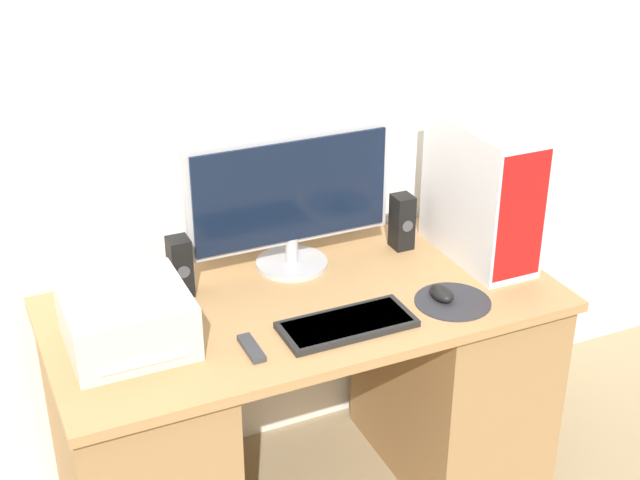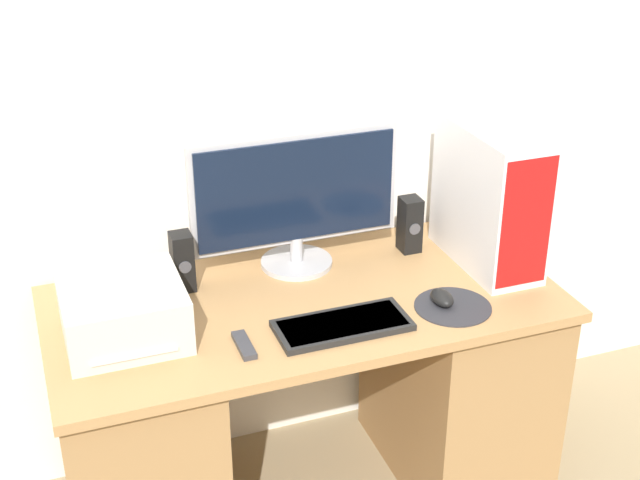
{
  "view_description": "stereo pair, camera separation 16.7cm",
  "coord_description": "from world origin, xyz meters",
  "px_view_note": "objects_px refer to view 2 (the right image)",
  "views": [
    {
      "loc": [
        -0.88,
        -1.68,
        2.05
      ],
      "look_at": [
        0.05,
        0.35,
        0.93
      ],
      "focal_mm": 50.0,
      "sensor_mm": 36.0,
      "label": 1
    },
    {
      "loc": [
        -0.72,
        -1.75,
        2.05
      ],
      "look_at": [
        0.05,
        0.35,
        0.93
      ],
      "focal_mm": 50.0,
      "sensor_mm": 36.0,
      "label": 2
    }
  ],
  "objects_px": {
    "printer": "(123,312)",
    "keyboard": "(343,325)",
    "speaker_right": "(410,224)",
    "monitor": "(295,196)",
    "speaker_left": "(182,262)",
    "mouse": "(442,298)",
    "computer_tower": "(490,197)",
    "remote_control": "(244,345)"
  },
  "relations": [
    {
      "from": "printer",
      "to": "keyboard",
      "type": "bearing_deg",
      "value": -15.99
    },
    {
      "from": "keyboard",
      "to": "speaker_right",
      "type": "relative_size",
      "value": 2.06
    },
    {
      "from": "monitor",
      "to": "speaker_right",
      "type": "height_order",
      "value": "monitor"
    },
    {
      "from": "monitor",
      "to": "keyboard",
      "type": "distance_m",
      "value": 0.45
    },
    {
      "from": "speaker_right",
      "to": "printer",
      "type": "bearing_deg",
      "value": -167.66
    },
    {
      "from": "monitor",
      "to": "printer",
      "type": "bearing_deg",
      "value": -157.34
    },
    {
      "from": "monitor",
      "to": "speaker_right",
      "type": "xyz_separation_m",
      "value": [
        0.37,
        -0.03,
        -0.14
      ]
    },
    {
      "from": "speaker_right",
      "to": "speaker_left",
      "type": "bearing_deg",
      "value": -179.91
    },
    {
      "from": "mouse",
      "to": "printer",
      "type": "height_order",
      "value": "printer"
    },
    {
      "from": "speaker_left",
      "to": "speaker_right",
      "type": "xyz_separation_m",
      "value": [
        0.73,
        0.0,
        0.0
      ]
    },
    {
      "from": "printer",
      "to": "computer_tower",
      "type": "bearing_deg",
      "value": 2.72
    },
    {
      "from": "speaker_right",
      "to": "monitor",
      "type": "bearing_deg",
      "value": 175.22
    },
    {
      "from": "computer_tower",
      "to": "speaker_left",
      "type": "relative_size",
      "value": 2.44
    },
    {
      "from": "printer",
      "to": "monitor",
      "type": "bearing_deg",
      "value": 22.66
    },
    {
      "from": "printer",
      "to": "speaker_left",
      "type": "xyz_separation_m",
      "value": [
        0.2,
        0.2,
        0.01
      ]
    },
    {
      "from": "speaker_left",
      "to": "computer_tower",
      "type": "bearing_deg",
      "value": -9.23
    },
    {
      "from": "mouse",
      "to": "computer_tower",
      "type": "bearing_deg",
      "value": 38.09
    },
    {
      "from": "mouse",
      "to": "printer",
      "type": "relative_size",
      "value": 0.29
    },
    {
      "from": "mouse",
      "to": "speaker_right",
      "type": "distance_m",
      "value": 0.36
    },
    {
      "from": "computer_tower",
      "to": "speaker_left",
      "type": "distance_m",
      "value": 0.94
    },
    {
      "from": "keyboard",
      "to": "speaker_right",
      "type": "height_order",
      "value": "speaker_right"
    },
    {
      "from": "speaker_left",
      "to": "remote_control",
      "type": "bearing_deg",
      "value": -77.67
    },
    {
      "from": "monitor",
      "to": "mouse",
      "type": "relative_size",
      "value": 6.92
    },
    {
      "from": "printer",
      "to": "speaker_left",
      "type": "bearing_deg",
      "value": 44.94
    },
    {
      "from": "printer",
      "to": "remote_control",
      "type": "height_order",
      "value": "printer"
    },
    {
      "from": "monitor",
      "to": "remote_control",
      "type": "bearing_deg",
      "value": -125.22
    },
    {
      "from": "keyboard",
      "to": "speaker_left",
      "type": "relative_size",
      "value": 2.06
    },
    {
      "from": "mouse",
      "to": "speaker_left",
      "type": "bearing_deg",
      "value": 152.7
    },
    {
      "from": "speaker_left",
      "to": "speaker_right",
      "type": "bearing_deg",
      "value": 0.09
    },
    {
      "from": "printer",
      "to": "speaker_right",
      "type": "bearing_deg",
      "value": 12.34
    },
    {
      "from": "speaker_right",
      "to": "mouse",
      "type": "bearing_deg",
      "value": -99.81
    },
    {
      "from": "monitor",
      "to": "computer_tower",
      "type": "bearing_deg",
      "value": -17.96
    },
    {
      "from": "monitor",
      "to": "speaker_right",
      "type": "relative_size",
      "value": 3.59
    },
    {
      "from": "monitor",
      "to": "computer_tower",
      "type": "height_order",
      "value": "computer_tower"
    },
    {
      "from": "keyboard",
      "to": "monitor",
      "type": "bearing_deg",
      "value": 89.85
    },
    {
      "from": "monitor",
      "to": "keyboard",
      "type": "bearing_deg",
      "value": -90.15
    },
    {
      "from": "computer_tower",
      "to": "speaker_right",
      "type": "bearing_deg",
      "value": 141.63
    },
    {
      "from": "computer_tower",
      "to": "monitor",
      "type": "bearing_deg",
      "value": 162.04
    },
    {
      "from": "computer_tower",
      "to": "mouse",
      "type": "bearing_deg",
      "value": -141.91
    },
    {
      "from": "speaker_right",
      "to": "remote_control",
      "type": "bearing_deg",
      "value": -150.66
    },
    {
      "from": "printer",
      "to": "remote_control",
      "type": "bearing_deg",
      "value": -29.68
    },
    {
      "from": "monitor",
      "to": "remote_control",
      "type": "relative_size",
      "value": 5.02
    }
  ]
}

